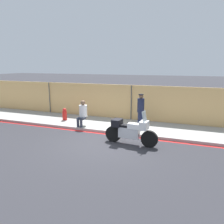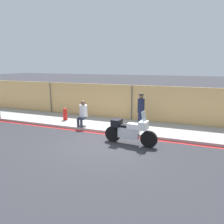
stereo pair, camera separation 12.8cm
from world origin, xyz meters
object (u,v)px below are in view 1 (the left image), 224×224
motorcycle (130,131)px  officer_standing (141,110)px  fire_hydrant (65,114)px  person_seated_on_curb (83,112)px

motorcycle → officer_standing: officer_standing is taller
officer_standing → fire_hydrant: (-4.42, -0.39, -0.52)m
officer_standing → motorcycle: bearing=-86.5°
officer_standing → fire_hydrant: officer_standing is taller
officer_standing → fire_hydrant: size_ratio=2.40×
officer_standing → person_seated_on_curb: (-2.87, -1.06, -0.12)m
person_seated_on_curb → motorcycle: bearing=-26.1°
person_seated_on_curb → officer_standing: bearing=20.2°
person_seated_on_curb → fire_hydrant: 1.73m
motorcycle → fire_hydrant: size_ratio=3.30×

